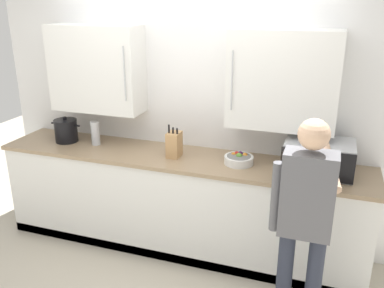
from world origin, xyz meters
The scene contains 8 objects.
back_wall_tiled centered at (0.00, 1.06, 1.48)m, with size 3.93×0.44×2.80m.
counter_unit centered at (0.00, 0.77, 0.47)m, with size 3.43×0.63×0.94m.
microwave_oven centered at (1.19, 0.80, 1.07)m, with size 0.56×0.76×0.26m.
stock_pot centered at (-1.19, 0.79, 1.05)m, with size 0.32×0.23×0.25m.
knife_block centered at (-0.03, 0.75, 1.05)m, with size 0.11×0.15×0.30m.
thermos_flask centered at (-0.87, 0.80, 1.05)m, with size 0.09×0.09×0.23m.
fruit_bowl centered at (0.56, 0.77, 0.98)m, with size 0.25×0.25×0.10m.
person_figure centered at (1.18, 0.04, 0.95)m, with size 0.44×0.57×1.60m.
Camera 1 is at (1.25, -2.47, 2.29)m, focal length 38.47 mm.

